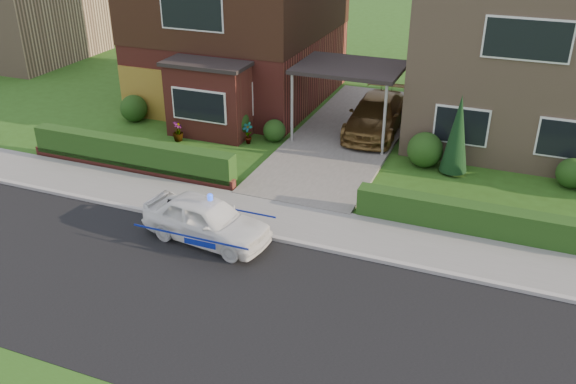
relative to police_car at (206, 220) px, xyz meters
The scene contains 24 objects.
ground 2.81m from the police_car, 61.02° to the right, with size 120.00×120.00×0.00m, color #274E14.
road 2.81m from the police_car, 61.02° to the right, with size 60.00×6.00×0.02m, color black.
kerb 1.58m from the police_car, 26.07° to the left, with size 60.00×0.16×0.12m, color #9E9993.
sidewalk 2.23m from the police_car, 51.98° to the left, with size 60.00×2.00×0.10m, color slate.
driveway 8.72m from the police_car, 81.21° to the left, with size 3.80×12.00×0.12m, color #666059.
house_left 12.74m from the police_car, 111.17° to the left, with size 7.50×9.53×7.25m.
house_right 13.95m from the police_car, 58.41° to the left, with size 7.50×8.06×7.25m.
carport_link 8.90m from the police_car, 81.17° to the left, with size 3.80×3.00×2.77m.
garage_door 10.26m from the police_car, 132.46° to the left, with size 2.20×0.10×2.10m, color #88601D.
dwarf_wall 5.35m from the police_car, 147.03° to the left, with size 7.70×0.25×0.36m, color maroon.
hedge_left 5.45m from the police_car, 145.70° to the left, with size 7.50×0.55×0.90m, color #173811.
hedge_right 7.74m from the police_car, 22.48° to the left, with size 7.50×0.55×0.80m, color #173811.
shrub_left_far 10.09m from the police_car, 135.28° to the left, with size 1.08×1.08×1.08m, color #173811.
shrub_left_mid 7.40m from the police_car, 111.16° to the left, with size 1.32×1.32×1.32m, color #173811.
shrub_left_near 7.28m from the police_car, 98.46° to the left, with size 0.84×0.84×0.84m, color #173811.
shrub_right_near 8.34m from the police_car, 57.10° to the left, with size 1.20×1.20×1.20m, color #173811.
shrub_right_mid 11.57m from the police_car, 37.87° to the left, with size 0.96×0.96×0.96m, color #173811.
conifer_a 8.79m from the police_car, 50.89° to the left, with size 0.90×0.90×2.60m, color black.
neighbour_left 23.18m from the police_car, 143.93° to the left, with size 6.50×7.00×5.20m, color #97785C.
police_car is the anchor object (origin of this frame).
driveway_car 9.52m from the police_car, 76.36° to the left, with size 1.86×4.57×1.33m, color brown.
potted_plant_a 6.87m from the police_car, 105.91° to the left, with size 0.43×0.29×0.81m, color gray.
potted_plant_b 3.79m from the police_car, 108.02° to the left, with size 0.45×0.36×0.81m, color gray.
potted_plant_c 7.35m from the police_car, 126.90° to the left, with size 0.41×0.41×0.73m, color gray.
Camera 1 is at (5.91, -9.91, 8.61)m, focal length 38.00 mm.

